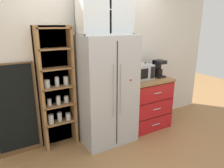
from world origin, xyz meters
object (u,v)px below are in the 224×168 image
mug_charcoal (150,77)px  bottle_amber (145,71)px  microwave (139,72)px  chalkboard_menu (16,110)px  mug_red (145,75)px  coffee_maker (158,68)px  refrigerator (107,90)px

mug_charcoal → bottle_amber: (-0.00, 0.14, 0.08)m
microwave → chalkboard_menu: (-2.00, 0.21, -0.37)m
mug_red → bottle_amber: size_ratio=0.41×
mug_red → mug_charcoal: (-0.00, -0.13, 0.00)m
microwave → mug_charcoal: (0.16, -0.11, -0.08)m
coffee_maker → mug_charcoal: bearing=-165.5°
microwave → bottle_amber: bottle_amber is taller
mug_charcoal → coffee_maker: bearing=14.5°
microwave → mug_charcoal: bearing=-33.5°
refrigerator → coffee_maker: bearing=2.1°
refrigerator → microwave: refrigerator is taller
mug_red → mug_charcoal: mug_charcoal is taller
refrigerator → chalkboard_menu: size_ratio=1.26×
mug_charcoal → microwave: bearing=146.5°
coffee_maker → bottle_amber: size_ratio=1.10×
coffee_maker → chalkboard_menu: bearing=174.1°
refrigerator → coffee_maker: size_ratio=5.51×
refrigerator → coffee_maker: refrigerator is taller
mug_red → bottle_amber: 0.08m
microwave → coffee_maker: 0.41m
mug_red → coffee_maker: bearing=-15.3°
coffee_maker → mug_red: size_ratio=2.67×
bottle_amber → coffee_maker: bearing=-16.4°
mug_red → bottle_amber: bearing=107.5°
microwave → mug_red: size_ratio=3.79×
refrigerator → chalkboard_menu: (-1.31, 0.29, -0.17)m
refrigerator → bottle_amber: bearing=7.6°
refrigerator → mug_charcoal: bearing=-1.5°
microwave → coffee_maker: size_ratio=1.42×
coffee_maker → mug_charcoal: coffee_maker is taller
bottle_amber → chalkboard_menu: 2.19m
mug_charcoal → chalkboard_menu: (-2.16, 0.31, -0.28)m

